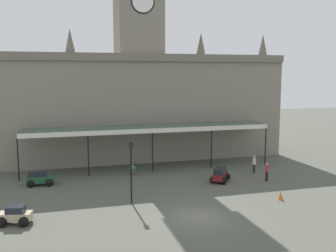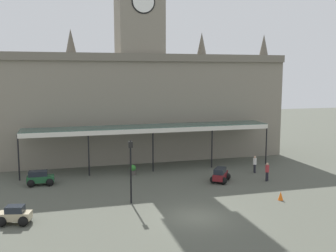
{
  "view_description": "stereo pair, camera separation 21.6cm",
  "coord_description": "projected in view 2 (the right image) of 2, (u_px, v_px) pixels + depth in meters",
  "views": [
    {
      "loc": [
        -8.72,
        -23.62,
        9.55
      ],
      "look_at": [
        0.0,
        7.26,
        5.24
      ],
      "focal_mm": 41.66,
      "sensor_mm": 36.0,
      "label": 1
    },
    {
      "loc": [
        -8.51,
        -23.68,
        9.55
      ],
      "look_at": [
        0.0,
        7.26,
        5.24
      ],
      "focal_mm": 41.66,
      "sensor_mm": 36.0,
      "label": 2
    }
  ],
  "objects": [
    {
      "name": "car_green_estate",
      "position": [
        40.0,
        179.0,
        33.57
      ],
      "size": [
        2.27,
        1.57,
        1.27
      ],
      "color": "#1E512D",
      "rests_on": "ground"
    },
    {
      "name": "station_building",
      "position": [
        140.0,
        98.0,
        43.59
      ],
      "size": [
        32.51,
        5.85,
        21.13
      ],
      "color": "gray",
      "rests_on": "ground"
    },
    {
      "name": "planter_near_kerb",
      "position": [
        133.0,
        170.0,
        37.05
      ],
      "size": [
        0.6,
        0.6,
        0.96
      ],
      "color": "#47423D",
      "rests_on": "ground"
    },
    {
      "name": "traffic_cone",
      "position": [
        281.0,
        196.0,
        29.61
      ],
      "size": [
        0.4,
        0.4,
        0.67
      ],
      "primitive_type": "cone",
      "color": "orange",
      "rests_on": "ground"
    },
    {
      "name": "pedestrian_crossing_forecourt",
      "position": [
        255.0,
        163.0,
        37.79
      ],
      "size": [
        0.34,
        0.38,
        1.67
      ],
      "color": "black",
      "rests_on": "ground"
    },
    {
      "name": "ground_plane",
      "position": [
        197.0,
        217.0,
        26.13
      ],
      "size": [
        140.0,
        140.0,
        0.0
      ],
      "primitive_type": "plane",
      "color": "#4E5045"
    },
    {
      "name": "car_beige_sedan",
      "position": [
        15.0,
        216.0,
        24.93
      ],
      "size": [
        2.19,
        1.8,
        1.19
      ],
      "color": "tan",
      "rests_on": "ground"
    },
    {
      "name": "victorian_lamppost",
      "position": [
        131.0,
        164.0,
        28.55
      ],
      "size": [
        0.3,
        0.3,
        4.78
      ],
      "color": "black",
      "rests_on": "ground"
    },
    {
      "name": "pedestrian_beside_cars",
      "position": [
        267.0,
        171.0,
        34.84
      ],
      "size": [
        0.35,
        0.34,
        1.67
      ],
      "color": "black",
      "rests_on": "ground"
    },
    {
      "name": "car_maroon_estate",
      "position": [
        220.0,
        175.0,
        34.65
      ],
      "size": [
        2.28,
        2.42,
        1.27
      ],
      "color": "maroon",
      "rests_on": "ground"
    },
    {
      "name": "entrance_canopy",
      "position": [
        150.0,
        128.0,
        39.03
      ],
      "size": [
        24.87,
        3.26,
        4.35
      ],
      "color": "#38564C",
      "rests_on": "ground"
    }
  ]
}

